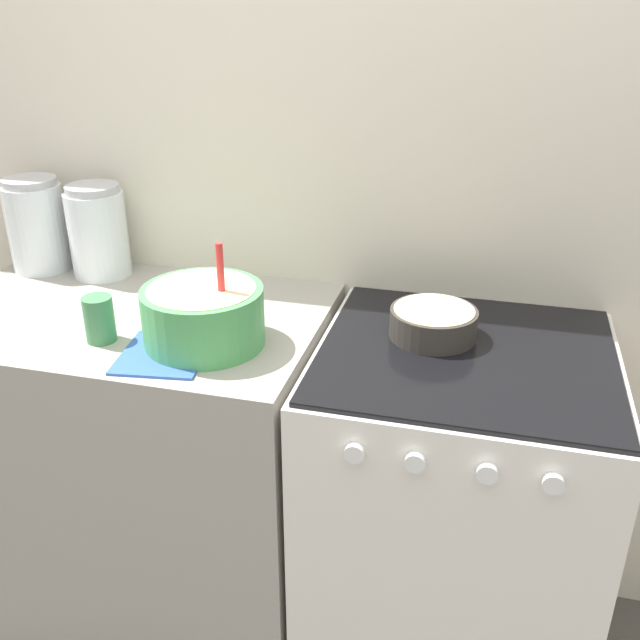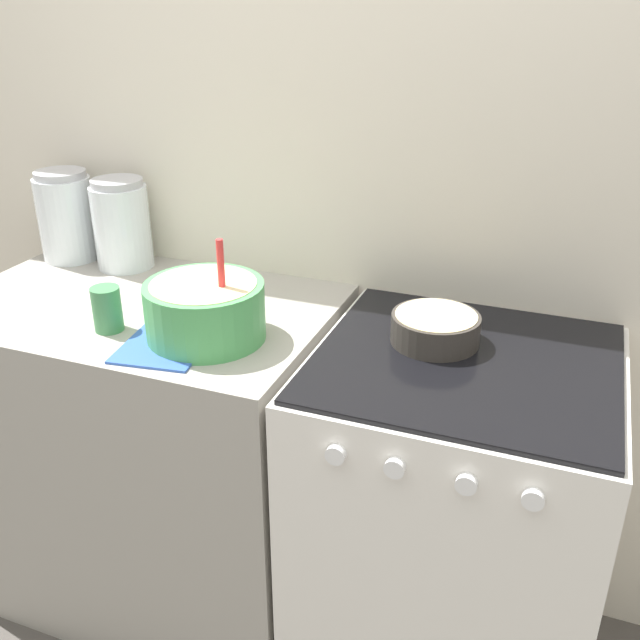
% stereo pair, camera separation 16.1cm
% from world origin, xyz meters
% --- Properties ---
extents(wall_back, '(4.95, 0.05, 2.40)m').
position_xyz_m(wall_back, '(0.00, 0.66, 1.20)').
color(wall_back, beige).
rests_on(wall_back, ground_plane).
extents(countertop_cabinet, '(0.98, 0.63, 0.93)m').
position_xyz_m(countertop_cabinet, '(-0.49, 0.32, 0.46)').
color(countertop_cabinet, '#9E998E').
rests_on(countertop_cabinet, ground_plane).
extents(stove, '(0.67, 0.65, 0.93)m').
position_xyz_m(stove, '(0.35, 0.32, 0.46)').
color(stove, white).
rests_on(stove, ground_plane).
extents(mixing_bowl, '(0.27, 0.27, 0.24)m').
position_xyz_m(mixing_bowl, '(-0.23, 0.21, 1.00)').
color(mixing_bowl, '#4CA559').
rests_on(mixing_bowl, countertop_cabinet).
extents(baking_pan, '(0.20, 0.20, 0.07)m').
position_xyz_m(baking_pan, '(0.27, 0.37, 0.96)').
color(baking_pan, '#38332D').
rests_on(baking_pan, stove).
extents(storage_jar_left, '(0.16, 0.16, 0.26)m').
position_xyz_m(storage_jar_left, '(-0.87, 0.53, 1.04)').
color(storage_jar_left, silver).
rests_on(storage_jar_left, countertop_cabinet).
extents(storage_jar_middle, '(0.16, 0.16, 0.25)m').
position_xyz_m(storage_jar_middle, '(-0.67, 0.53, 1.04)').
color(storage_jar_middle, silver).
rests_on(storage_jar_middle, countertop_cabinet).
extents(tin_can, '(0.07, 0.07, 0.11)m').
position_xyz_m(tin_can, '(-0.46, 0.16, 0.98)').
color(tin_can, '#3F7F4C').
rests_on(tin_can, countertop_cabinet).
extents(recipe_page, '(0.21, 0.23, 0.01)m').
position_xyz_m(recipe_page, '(-0.29, 0.13, 0.93)').
color(recipe_page, '#3359B2').
rests_on(recipe_page, countertop_cabinet).
extents(measuring_spoon, '(0.12, 0.04, 0.04)m').
position_xyz_m(measuring_spoon, '(-0.21, 0.10, 0.94)').
color(measuring_spoon, white).
rests_on(measuring_spoon, countertop_cabinet).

